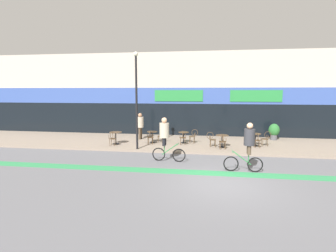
{
  "coord_description": "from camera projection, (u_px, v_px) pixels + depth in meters",
  "views": [
    {
      "loc": [
        -0.62,
        -9.7,
        3.48
      ],
      "look_at": [
        -3.07,
        6.48,
        1.28
      ],
      "focal_mm": 28.0,
      "sensor_mm": 36.0,
      "label": 1
    }
  ],
  "objects": [
    {
      "name": "bistro_table_2",
      "position": [
        184.0,
        135.0,
        17.03
      ],
      "size": [
        0.67,
        0.67,
        0.71
      ],
      "color": "black",
      "rests_on": "sidewalk_slab"
    },
    {
      "name": "cafe_chair_3_side",
      "position": [
        212.0,
        138.0,
        15.8
      ],
      "size": [
        0.59,
        0.43,
        0.9
      ],
      "rotation": [
        0.0,
        0.0,
        0.09
      ],
      "color": "#4C3823",
      "rests_on": "sidewalk_slab"
    },
    {
      "name": "bistro_table_4",
      "position": [
        255.0,
        137.0,
        16.12
      ],
      "size": [
        0.67,
        0.67,
        0.76
      ],
      "color": "black",
      "rests_on": "sidewalk_slab"
    },
    {
      "name": "cafe_chair_1_side",
      "position": [
        162.0,
        135.0,
        17.06
      ],
      "size": [
        0.58,
        0.4,
        0.9
      ],
      "rotation": [
        0.0,
        0.0,
        3.13
      ],
      "color": "#4C3823",
      "rests_on": "sidewalk_slab"
    },
    {
      "name": "cyclist_0",
      "position": [
        248.0,
        143.0,
        11.18
      ],
      "size": [
        1.67,
        0.48,
        2.15
      ],
      "rotation": [
        0.0,
        0.0,
        3.13
      ],
      "color": "black",
      "rests_on": "ground"
    },
    {
      "name": "storefront_facade",
      "position": [
        216.0,
        95.0,
        21.19
      ],
      "size": [
        40.0,
        4.06,
        6.37
      ],
      "color": "#B2A899",
      "rests_on": "ground"
    },
    {
      "name": "planter_pot",
      "position": [
        274.0,
        131.0,
        18.05
      ],
      "size": [
        0.72,
        0.72,
        1.12
      ],
      "color": "#4C4C51",
      "rests_on": "sidewalk_slab"
    },
    {
      "name": "bistro_table_0",
      "position": [
        116.0,
        135.0,
        16.66
      ],
      "size": [
        0.79,
        0.79,
        0.76
      ],
      "color": "black",
      "rests_on": "sidewalk_slab"
    },
    {
      "name": "cafe_chair_1_near",
      "position": [
        150.0,
        136.0,
        16.54
      ],
      "size": [
        0.43,
        0.59,
        0.9
      ],
      "rotation": [
        0.0,
        0.0,
        1.65
      ],
      "color": "#4C3823",
      "rests_on": "sidewalk_slab"
    },
    {
      "name": "cafe_chair_4_side",
      "position": [
        266.0,
        138.0,
        16.04
      ],
      "size": [
        0.59,
        0.42,
        0.9
      ],
      "rotation": [
        0.0,
        0.0,
        3.2
      ],
      "color": "#4C3823",
      "rests_on": "sidewalk_slab"
    },
    {
      "name": "sidewalk_slab",
      "position": [
        217.0,
        144.0,
        16.98
      ],
      "size": [
        40.0,
        5.5,
        0.12
      ],
      "primitive_type": "cube",
      "color": "gray",
      "rests_on": "ground"
    },
    {
      "name": "cafe_chair_0_near",
      "position": [
        112.0,
        138.0,
        16.06
      ],
      "size": [
        0.4,
        0.58,
        0.9
      ],
      "rotation": [
        0.0,
        0.0,
        1.56
      ],
      "color": "#4C3823",
      "rests_on": "sidewalk_slab"
    },
    {
      "name": "cafe_chair_4_near",
      "position": [
        257.0,
        139.0,
        15.51
      ],
      "size": [
        0.42,
        0.59,
        0.9
      ],
      "rotation": [
        0.0,
        0.0,
        1.63
      ],
      "color": "#4C3823",
      "rests_on": "sidewalk_slab"
    },
    {
      "name": "cafe_chair_3_near",
      "position": [
        223.0,
        141.0,
        15.1
      ],
      "size": [
        0.43,
        0.59,
        0.9
      ],
      "rotation": [
        0.0,
        0.0,
        1.65
      ],
      "color": "#4C3823",
      "rests_on": "sidewalk_slab"
    },
    {
      "name": "cyclist_2",
      "position": [
        165.0,
        135.0,
        12.92
      ],
      "size": [
        1.69,
        0.53,
        2.19
      ],
      "rotation": [
        0.0,
        0.0,
        -0.06
      ],
      "color": "black",
      "rests_on": "ground"
    },
    {
      "name": "pedestrian_near_end",
      "position": [
        140.0,
        124.0,
        18.24
      ],
      "size": [
        0.58,
        0.58,
        1.83
      ],
      "rotation": [
        0.0,
        0.0,
        -0.26
      ],
      "color": "#4C3D2D",
      "rests_on": "sidewalk_slab"
    },
    {
      "name": "bistro_table_3",
      "position": [
        222.0,
        138.0,
        15.72
      ],
      "size": [
        0.77,
        0.77,
        0.73
      ],
      "color": "black",
      "rests_on": "sidewalk_slab"
    },
    {
      "name": "cafe_chair_2_side",
      "position": [
        193.0,
        135.0,
        16.93
      ],
      "size": [
        0.59,
        0.43,
        0.9
      ],
      "rotation": [
        0.0,
        0.0,
        3.05
      ],
      "color": "#4C3823",
      "rests_on": "sidewalk_slab"
    },
    {
      "name": "bike_lane_stripe",
      "position": [
        221.0,
        174.0,
        11.1
      ],
      "size": [
        36.0,
        0.7,
        0.01
      ],
      "primitive_type": "cube",
      "color": "#2D844C",
      "rests_on": "ground"
    },
    {
      "name": "cafe_chair_2_near",
      "position": [
        183.0,
        137.0,
        16.41
      ],
      "size": [
        0.43,
        0.59,
        0.9
      ],
      "rotation": [
        0.0,
        0.0,
        1.65
      ],
      "color": "#4C3823",
      "rests_on": "sidewalk_slab"
    },
    {
      "name": "ground_plane",
      "position": [
        223.0,
        184.0,
        9.88
      ],
      "size": [
        120.0,
        120.0,
        0.0
      ],
      "primitive_type": "plane",
      "color": "#5B5B60"
    },
    {
      "name": "bistro_table_1",
      "position": [
        152.0,
        135.0,
        17.16
      ],
      "size": [
        0.68,
        0.68,
        0.72
      ],
      "color": "black",
      "rests_on": "sidewalk_slab"
    },
    {
      "name": "lamp_post",
      "position": [
        136.0,
        94.0,
        14.85
      ],
      "size": [
        0.26,
        0.26,
        5.53
      ],
      "color": "black",
      "rests_on": "sidewalk_slab"
    }
  ]
}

